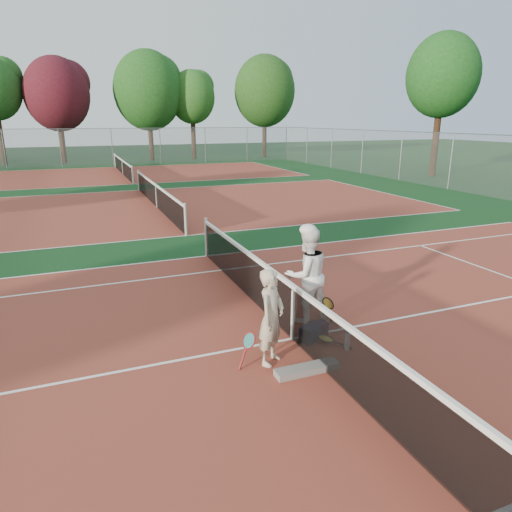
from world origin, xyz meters
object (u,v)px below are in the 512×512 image
Objects in this scene: racket_red at (249,349)px; sports_bag_purple at (318,328)px; net_main at (293,312)px; racket_spare at (326,340)px; player_b at (307,275)px; racket_black_held at (328,311)px; sports_bag_navy at (310,334)px; player_a at (271,317)px; water_bottle at (347,342)px.

racket_red is 1.61m from sports_bag_purple.
net_main is 0.74m from racket_spare.
player_b reaches higher than racket_red.
racket_red is at bearing -7.06° from racket_black_held.
racket_red is (-1.02, -0.52, -0.24)m from net_main.
sports_bag_navy reaches higher than sports_bag_purple.
sports_bag_purple is at bearing 79.35° from player_b.
racket_red is at bearing 32.33° from player_b.
racket_red is 1.51m from racket_spare.
racket_black_held is (1.52, 0.84, -0.49)m from player_a.
player_b is at bearing 67.35° from sports_bag_navy.
racket_black_held is 1.91× the size of water_bottle.
player_a is at bearing -0.61° from racket_black_held.
player_a is 1.81m from racket_black_held.
net_main reaches higher than water_bottle.
player_a is at bearing -154.52° from sports_bag_purple.
player_a is 5.14× the size of sports_bag_purple.
racket_red is 1.71m from water_bottle.
sports_bag_navy is at bearing 5.98° from racket_black_held.
net_main reaches higher than sports_bag_navy.
water_bottle is at bearing 171.05° from racket_spare.
net_main is 20.68× the size of racket_red.
racket_red is at bearing -164.87° from sports_bag_navy.
net_main is at bearing -12.90° from racket_black_held.
racket_black_held reaches higher than racket_red.
player_b is at bearing -46.76° from racket_spare.
player_b reaches higher than sports_bag_purple.
racket_red reaches higher than sports_bag_purple.
sports_bag_navy is at bearing -34.83° from net_main.
player_a is at bearing 61.23° from racket_spare.
water_bottle reaches higher than sports_bag_navy.
player_a is at bearing -138.84° from net_main.
racket_black_held is 0.99m from water_bottle.
net_main is at bearing 176.94° from sports_bag_purple.
player_a reaches higher than sports_bag_navy.
player_b reaches higher than racket_spare.
racket_red reaches higher than sports_bag_navy.
racket_black_held is at bearing 121.85° from player_b.
sports_bag_navy is (0.92, 0.41, -0.64)m from player_a.
player_b is 5.33× the size of sports_bag_navy.
sports_bag_navy is (-0.34, -0.81, -0.78)m from player_b.
racket_red is 0.93× the size of racket_black_held.
racket_red is (-1.61, -1.15, -0.65)m from player_b.
water_bottle is (1.35, -0.12, -0.63)m from player_a.
player_a reaches higher than water_bottle.
racket_red is at bearing 127.32° from player_a.
racket_black_held is 1.66× the size of sports_bag_navy.
net_main is at bearing 12.48° from racket_spare.
player_a is 1.46m from sports_bag_purple.
sports_bag_navy is at bearing 9.52° from racket_spare.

